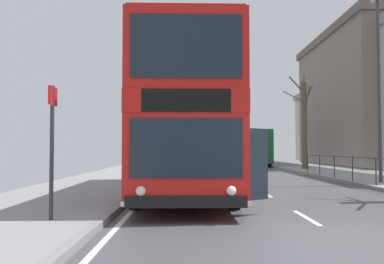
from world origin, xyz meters
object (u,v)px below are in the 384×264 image
at_px(double_decker_bus_main, 184,123).
at_px(background_bus_far_lane, 250,147).
at_px(bus_stop_sign_near, 52,137).
at_px(background_building_00, 350,126).
at_px(street_lamp_far_side, 379,74).
at_px(bare_tree_far_01, 304,123).
at_px(background_building_02, 382,99).

height_order(double_decker_bus_main, background_bus_far_lane, double_decker_bus_main).
xyz_separation_m(bus_stop_sign_near, background_building_00, (22.84, 44.15, 2.69)).
xyz_separation_m(street_lamp_far_side, background_building_00, (12.33, 35.18, -0.20)).
relative_size(double_decker_bus_main, bare_tree_far_01, 1.68).
bearing_deg(bare_tree_far_01, background_building_02, 43.31).
height_order(background_bus_far_lane, street_lamp_far_side, street_lamp_far_side).
height_order(bus_stop_sign_near, street_lamp_far_side, street_lamp_far_side).
distance_m(bus_stop_sign_near, background_building_02, 36.30).
relative_size(background_bus_far_lane, background_building_02, 0.54).
bearing_deg(background_bus_far_lane, street_lamp_far_side, -83.95).
distance_m(bus_stop_sign_near, bare_tree_far_01, 23.31).
bearing_deg(background_building_02, background_building_00, 79.90).
bearing_deg(background_bus_far_lane, double_decker_bus_main, -103.22).
bearing_deg(background_building_02, double_decker_bus_main, -126.31).
bearing_deg(background_building_00, background_building_02, -100.10).
bearing_deg(double_decker_bus_main, background_building_02, 53.69).
xyz_separation_m(double_decker_bus_main, background_building_00, (20.34, 38.57, 2.06)).
bearing_deg(background_building_00, bus_stop_sign_near, -117.36).
xyz_separation_m(street_lamp_far_side, background_building_02, (9.77, 20.81, 1.47)).
xyz_separation_m(double_decker_bus_main, bus_stop_sign_near, (-2.50, -5.59, -0.62)).
relative_size(bus_stop_sign_near, background_building_02, 0.15).
distance_m(double_decker_bus_main, background_bus_far_lane, 25.22).
height_order(street_lamp_far_side, background_building_00, background_building_00).
bearing_deg(background_building_00, street_lamp_far_side, -109.32).
height_order(background_bus_far_lane, bus_stop_sign_near, background_bus_far_lane).
height_order(street_lamp_far_side, background_building_02, background_building_02).
xyz_separation_m(double_decker_bus_main, background_bus_far_lane, (5.77, 24.54, -0.65)).
bearing_deg(bus_stop_sign_near, street_lamp_far_side, 40.50).
bearing_deg(bus_stop_sign_near, double_decker_bus_main, 65.87).
xyz_separation_m(double_decker_bus_main, street_lamp_far_side, (8.01, 3.39, 2.26)).
xyz_separation_m(bare_tree_far_01, background_building_00, (12.21, 23.47, 1.09)).
distance_m(bus_stop_sign_near, background_building_00, 49.78).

